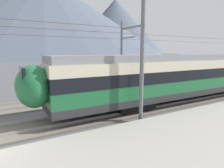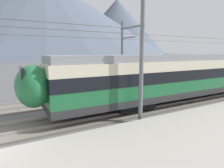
{
  "view_description": "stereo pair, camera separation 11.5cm",
  "coord_description": "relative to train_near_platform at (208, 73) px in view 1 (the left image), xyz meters",
  "views": [
    {
      "loc": [
        1.17,
        -8.78,
        4.04
      ],
      "look_at": [
        8.0,
        3.3,
        1.7
      ],
      "focal_mm": 30.43,
      "sensor_mm": 36.0,
      "label": 1
    },
    {
      "loc": [
        1.27,
        -8.84,
        4.04
      ],
      "look_at": [
        8.0,
        3.3,
        1.7
      ],
      "focal_mm": 30.43,
      "sensor_mm": 36.0,
      "label": 2
    }
  ],
  "objects": [
    {
      "name": "catenary_mast_far_side",
      "position": [
        -4.93,
        6.58,
        1.56
      ],
      "size": [
        41.64,
        2.48,
        7.22
      ],
      "color": "slate",
      "rests_on": "ground"
    },
    {
      "name": "train_near_platform",
      "position": [
        0.0,
        0.0,
        0.0
      ],
      "size": [
        30.78,
        2.87,
        4.27
      ],
      "color": "#2D2D30",
      "rests_on": "track_near"
    },
    {
      "name": "mountain_central_peak",
      "position": [
        19.54,
        174.78,
        33.06
      ],
      "size": [
        215.17,
        215.17,
        70.57
      ],
      "primitive_type": "cone",
      "color": "#515B6B",
      "rests_on": "ground"
    },
    {
      "name": "mountain_right_ridge",
      "position": [
        118.07,
        217.05,
        34.38
      ],
      "size": [
        133.64,
        133.64,
        73.21
      ],
      "primitive_type": "cone",
      "color": "#515B6B",
      "rests_on": "ground"
    },
    {
      "name": "catenary_mast_mid",
      "position": [
        -9.14,
        -1.88,
        1.51
      ],
      "size": [
        41.64,
        2.34,
        7.12
      ],
      "color": "slate",
      "rests_on": "ground"
    }
  ]
}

